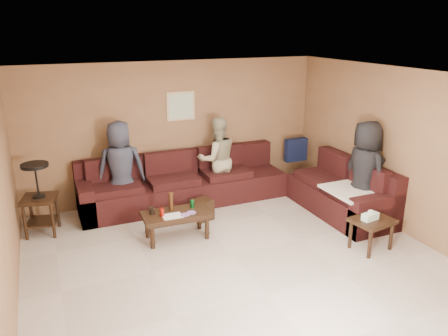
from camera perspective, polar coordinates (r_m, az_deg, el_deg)
name	(u,v)px	position (r m, az deg, el deg)	size (l,w,h in m)	color
room	(232,141)	(5.65, 1.07, 3.59)	(5.60, 5.50, 2.50)	#BEB0A1
sectional_sofa	(238,189)	(7.70, 1.91, -2.82)	(4.65, 2.90, 0.97)	black
coffee_table	(176,216)	(6.61, -6.26, -6.27)	(1.03, 0.54, 0.70)	black
end_table_left	(39,198)	(7.21, -23.00, -3.58)	(0.60, 0.60, 1.13)	black
side_table_right	(372,223)	(6.59, 18.73, -6.86)	(0.63, 0.55, 0.61)	black
waste_bin	(203,209)	(7.29, -2.81, -5.41)	(0.29, 0.29, 0.34)	black
wall_art	(181,106)	(7.95, -5.68, 8.06)	(0.52, 0.04, 0.52)	tan
person_left	(121,168)	(7.50, -13.29, -0.02)	(0.79, 0.51, 1.61)	#2B2E3C
person_middle	(217,159)	(7.92, -0.88, 1.18)	(0.75, 0.58, 1.53)	tan
person_right	(364,172)	(7.34, 17.86, -0.54)	(0.82, 0.53, 1.68)	black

